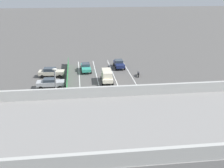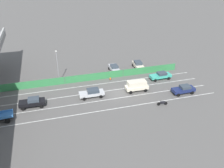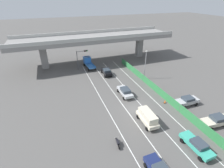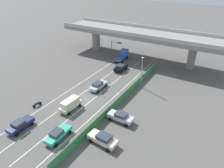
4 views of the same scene
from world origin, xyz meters
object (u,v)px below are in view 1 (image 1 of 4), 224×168
object	(u,v)px
car_van_cream	(107,76)
traffic_cone	(71,89)
flatbed_truck_blue	(177,166)
motorcycle	(138,74)
car_sedan_navy	(119,64)
car_taxi_teal	(86,67)
car_sedan_silver	(113,97)
street_lamp	(56,90)
parked_wagon_silver	(50,83)
traffic_light	(198,135)
parked_sedan_cream	(51,72)
car_sedan_black	(128,133)

from	to	relation	value
car_van_cream	traffic_cone	xyz separation A→B (m)	(6.20, 3.67, -0.89)
car_van_cream	traffic_cone	bearing A→B (deg)	30.62
flatbed_truck_blue	motorcycle	xyz separation A→B (m)	(-2.79, -29.33, -0.91)
car_sedan_navy	car_taxi_teal	bearing A→B (deg)	12.60
car_sedan_silver	street_lamp	xyz separation A→B (m)	(7.64, 5.39, 3.42)
flatbed_truck_blue	street_lamp	xyz separation A→B (m)	(11.14, -12.49, 2.95)
traffic_cone	car_sedan_navy	bearing A→B (deg)	-128.59
car_taxi_teal	traffic_cone	size ratio (longest dim) A/B	7.02
car_taxi_teal	flatbed_truck_blue	xyz separation A→B (m)	(-6.78, 33.66, 0.51)
car_van_cream	car_sedan_navy	distance (m)	9.03
car_taxi_teal	parked_wagon_silver	size ratio (longest dim) A/B	1.03
motorcycle	traffic_light	distance (m)	28.43
flatbed_truck_blue	parked_sedan_cream	bearing A→B (deg)	-66.83
car_sedan_black	street_lamp	size ratio (longest dim) A/B	0.63
car_van_cream	car_sedan_silver	distance (m)	8.94
flatbed_truck_blue	street_lamp	size ratio (longest dim) A/B	0.85
car_van_cream	motorcycle	distance (m)	6.69
motorcycle	parked_sedan_cream	bearing A→B (deg)	-6.08
car_sedan_navy	motorcycle	xyz separation A→B (m)	(-2.75, 5.85, -0.43)
traffic_light	street_lamp	xyz separation A→B (m)	(13.23, -11.39, 0.56)
car_sedan_black	traffic_light	distance (m)	8.48
car_sedan_silver	parked_sedan_cream	size ratio (longest dim) A/B	0.99
traffic_cone	parked_sedan_cream	bearing A→B (deg)	-64.74
car_taxi_teal	parked_wagon_silver	xyz separation A→B (m)	(6.19, 8.59, 0.05)
car_van_cream	car_sedan_black	world-z (taller)	car_van_cream
car_taxi_teal	motorcycle	world-z (taller)	car_taxi_teal
car_van_cream	car_taxi_teal	xyz separation A→B (m)	(3.41, -6.84, -0.35)
car_sedan_navy	street_lamp	bearing A→B (deg)	63.78
car_van_cream	traffic_light	bearing A→B (deg)	101.97
car_sedan_navy	parked_sedan_cream	world-z (taller)	parked_sedan_cream
parked_sedan_cream	street_lamp	distance (m)	18.98
car_sedan_silver	street_lamp	distance (m)	9.95
traffic_light	traffic_cone	world-z (taller)	traffic_light
parked_wagon_silver	traffic_cone	xyz separation A→B (m)	(-3.41, 1.91, -0.60)
traffic_cone	parked_wagon_silver	bearing A→B (deg)	-29.27
flatbed_truck_blue	parked_sedan_cream	xyz separation A→B (m)	(13.29, -31.04, -0.43)
parked_wagon_silver	traffic_light	bearing A→B (deg)	122.15
car_sedan_black	car_sedan_silver	xyz separation A→B (m)	(0.35, -10.76, -0.01)
flatbed_truck_blue	parked_sedan_cream	world-z (taller)	flatbed_truck_blue
parked_sedan_cream	traffic_light	world-z (taller)	traffic_light
car_sedan_black	car_sedan_silver	world-z (taller)	car_sedan_black
parked_wagon_silver	street_lamp	xyz separation A→B (m)	(-1.83, 12.57, 3.41)
car_sedan_silver	parked_sedan_cream	bearing A→B (deg)	-53.37
car_sedan_silver	parked_sedan_cream	xyz separation A→B (m)	(9.78, -13.16, 0.03)
car_sedan_silver	traffic_light	bearing A→B (deg)	108.43
car_sedan_navy	traffic_light	xyz separation A→B (m)	(-2.06, 34.08, 2.87)
car_van_cream	street_lamp	bearing A→B (deg)	61.51
street_lamp	car_taxi_teal	bearing A→B (deg)	-101.65
car_sedan_black	parked_sedan_cream	size ratio (longest dim) A/B	0.94
car_taxi_teal	parked_wagon_silver	world-z (taller)	parked_wagon_silver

